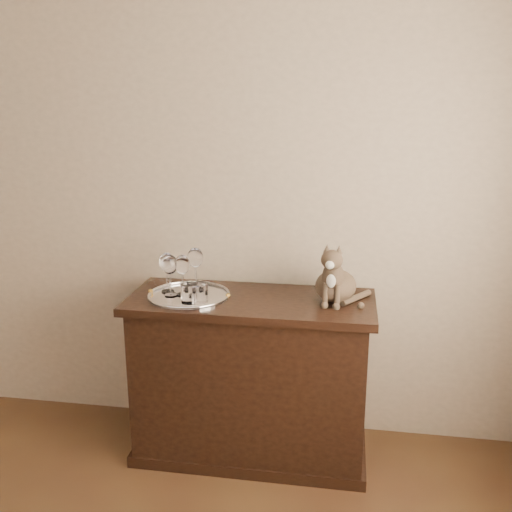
{
  "coord_description": "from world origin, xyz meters",
  "views": [
    {
      "loc": [
        1.05,
        -0.64,
        1.78
      ],
      "look_at": [
        0.62,
        1.95,
        1.06
      ],
      "focal_mm": 40.0,
      "sensor_mm": 36.0,
      "label": 1
    }
  ],
  "objects_px": {
    "wine_glass_c": "(170,275)",
    "wine_glass_b": "(196,268)",
    "wine_glass_a": "(167,272)",
    "tumbler_a": "(199,293)",
    "tumbler_b": "(189,293)",
    "wine_glass_d": "(183,275)",
    "tray": "(189,296)",
    "sideboard": "(251,378)",
    "cat": "(336,271)"
  },
  "relations": [
    {
      "from": "wine_glass_d",
      "to": "wine_glass_a",
      "type": "bearing_deg",
      "value": 160.36
    },
    {
      "from": "tumbler_a",
      "to": "sideboard",
      "type": "bearing_deg",
      "value": 26.99
    },
    {
      "from": "wine_glass_c",
      "to": "cat",
      "type": "relative_size",
      "value": 0.68
    },
    {
      "from": "wine_glass_b",
      "to": "tumbler_a",
      "type": "distance_m",
      "value": 0.22
    },
    {
      "from": "sideboard",
      "to": "wine_glass_d",
      "type": "height_order",
      "value": "wine_glass_d"
    },
    {
      "from": "tray",
      "to": "tumbler_b",
      "type": "height_order",
      "value": "tumbler_b"
    },
    {
      "from": "wine_glass_d",
      "to": "wine_glass_c",
      "type": "bearing_deg",
      "value": -164.17
    },
    {
      "from": "tumbler_a",
      "to": "wine_glass_c",
      "type": "bearing_deg",
      "value": 155.74
    },
    {
      "from": "wine_glass_d",
      "to": "cat",
      "type": "bearing_deg",
      "value": 4.52
    },
    {
      "from": "sideboard",
      "to": "wine_glass_b",
      "type": "xyz_separation_m",
      "value": [
        -0.3,
        0.08,
        0.54
      ]
    },
    {
      "from": "tray",
      "to": "wine_glass_b",
      "type": "height_order",
      "value": "wine_glass_b"
    },
    {
      "from": "sideboard",
      "to": "wine_glass_b",
      "type": "height_order",
      "value": "wine_glass_b"
    },
    {
      "from": "wine_glass_b",
      "to": "wine_glass_a",
      "type": "bearing_deg",
      "value": -149.02
    },
    {
      "from": "wine_glass_a",
      "to": "tumbler_a",
      "type": "xyz_separation_m",
      "value": [
        0.19,
        -0.12,
        -0.06
      ]
    },
    {
      "from": "wine_glass_c",
      "to": "tumbler_b",
      "type": "distance_m",
      "value": 0.16
    },
    {
      "from": "wine_glass_c",
      "to": "sideboard",
      "type": "bearing_deg",
      "value": 6.03
    },
    {
      "from": "wine_glass_a",
      "to": "wine_glass_b",
      "type": "distance_m",
      "value": 0.15
    },
    {
      "from": "wine_glass_d",
      "to": "tumbler_a",
      "type": "distance_m",
      "value": 0.15
    },
    {
      "from": "wine_glass_a",
      "to": "wine_glass_d",
      "type": "height_order",
      "value": "wine_glass_d"
    },
    {
      "from": "tray",
      "to": "cat",
      "type": "bearing_deg",
      "value": 5.12
    },
    {
      "from": "wine_glass_b",
      "to": "wine_glass_d",
      "type": "distance_m",
      "value": 0.11
    },
    {
      "from": "wine_glass_a",
      "to": "tray",
      "type": "bearing_deg",
      "value": -17.15
    },
    {
      "from": "wine_glass_d",
      "to": "tray",
      "type": "bearing_deg",
      "value": -9.57
    },
    {
      "from": "wine_glass_b",
      "to": "cat",
      "type": "height_order",
      "value": "cat"
    },
    {
      "from": "cat",
      "to": "wine_glass_d",
      "type": "bearing_deg",
      "value": -165.45
    },
    {
      "from": "tumbler_b",
      "to": "cat",
      "type": "xyz_separation_m",
      "value": [
        0.68,
        0.16,
        0.1
      ]
    },
    {
      "from": "wine_glass_b",
      "to": "wine_glass_c",
      "type": "distance_m",
      "value": 0.15
    },
    {
      "from": "tumbler_a",
      "to": "cat",
      "type": "distance_m",
      "value": 0.66
    },
    {
      "from": "wine_glass_d",
      "to": "tumbler_a",
      "type": "height_order",
      "value": "wine_glass_d"
    },
    {
      "from": "wine_glass_c",
      "to": "wine_glass_b",
      "type": "bearing_deg",
      "value": 52.83
    },
    {
      "from": "wine_glass_b",
      "to": "wine_glass_d",
      "type": "bearing_deg",
      "value": -108.61
    },
    {
      "from": "wine_glass_b",
      "to": "tumbler_a",
      "type": "bearing_deg",
      "value": -70.3
    },
    {
      "from": "wine_glass_b",
      "to": "tumbler_a",
      "type": "xyz_separation_m",
      "value": [
        0.07,
        -0.2,
        -0.06
      ]
    },
    {
      "from": "sideboard",
      "to": "tray",
      "type": "distance_m",
      "value": 0.52
    },
    {
      "from": "wine_glass_c",
      "to": "cat",
      "type": "height_order",
      "value": "cat"
    },
    {
      "from": "wine_glass_b",
      "to": "tumbler_b",
      "type": "bearing_deg",
      "value": -83.46
    },
    {
      "from": "sideboard",
      "to": "wine_glass_d",
      "type": "distance_m",
      "value": 0.63
    },
    {
      "from": "sideboard",
      "to": "cat",
      "type": "bearing_deg",
      "value": 4.7
    },
    {
      "from": "sideboard",
      "to": "wine_glass_c",
      "type": "relative_size",
      "value": 5.84
    },
    {
      "from": "tray",
      "to": "tumbler_a",
      "type": "distance_m",
      "value": 0.12
    },
    {
      "from": "wine_glass_a",
      "to": "tumbler_b",
      "type": "height_order",
      "value": "wine_glass_a"
    },
    {
      "from": "wine_glass_c",
      "to": "wine_glass_d",
      "type": "xyz_separation_m",
      "value": [
        0.06,
        0.02,
        -0.0
      ]
    },
    {
      "from": "sideboard",
      "to": "wine_glass_b",
      "type": "bearing_deg",
      "value": 164.55
    },
    {
      "from": "tumbler_a",
      "to": "cat",
      "type": "height_order",
      "value": "cat"
    },
    {
      "from": "sideboard",
      "to": "wine_glass_c",
      "type": "xyz_separation_m",
      "value": [
        -0.39,
        -0.04,
        0.54
      ]
    },
    {
      "from": "wine_glass_a",
      "to": "tumbler_b",
      "type": "bearing_deg",
      "value": -41.68
    },
    {
      "from": "wine_glass_c",
      "to": "tumbler_a",
      "type": "xyz_separation_m",
      "value": [
        0.16,
        -0.07,
        -0.06
      ]
    },
    {
      "from": "wine_glass_c",
      "to": "cat",
      "type": "xyz_separation_m",
      "value": [
        0.79,
        0.07,
        0.04
      ]
    },
    {
      "from": "tray",
      "to": "wine_glass_a",
      "type": "xyz_separation_m",
      "value": [
        -0.12,
        0.04,
        0.1
      ]
    },
    {
      "from": "wine_glass_b",
      "to": "tray",
      "type": "bearing_deg",
      "value": -92.72
    }
  ]
}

